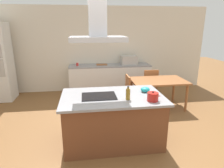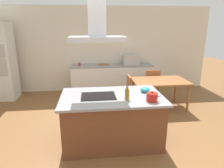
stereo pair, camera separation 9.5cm
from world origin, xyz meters
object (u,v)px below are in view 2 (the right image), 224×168
at_px(countertop_microwave, 131,60).
at_px(wall_oven_stack, 1,62).
at_px(cooktop, 98,96).
at_px(dining_table, 160,83).
at_px(tea_kettle, 152,97).
at_px(coffee_mug_red, 79,64).
at_px(range_hood, 97,25).
at_px(chair_facing_back_wall, 151,82).
at_px(chair_at_left_end, 125,90).
at_px(cutting_board, 104,64).
at_px(olive_oil_bottle, 127,94).
at_px(mixing_bowl, 145,90).

relative_size(countertop_microwave, wall_oven_stack, 0.23).
xyz_separation_m(cooktop, dining_table, (1.65, 1.44, -0.24)).
bearing_deg(countertop_microwave, tea_kettle, -95.72).
height_order(coffee_mug_red, range_hood, range_hood).
distance_m(cooktop, chair_facing_back_wall, 2.71).
height_order(chair_at_left_end, range_hood, range_hood).
bearing_deg(cutting_board, coffee_mug_red, -175.88).
distance_m(cutting_board, dining_table, 2.01).
distance_m(cooktop, dining_table, 2.21).
height_order(olive_oil_bottle, dining_table, olive_oil_bottle).
xyz_separation_m(olive_oil_bottle, range_hood, (-0.47, 0.22, 1.10)).
distance_m(tea_kettle, chair_at_left_end, 1.84).
height_order(coffee_mug_red, cutting_board, coffee_mug_red).
xyz_separation_m(mixing_bowl, wall_oven_stack, (-3.54, 2.51, 0.15)).
bearing_deg(tea_kettle, wall_oven_stack, 139.78).
xyz_separation_m(countertop_microwave, wall_oven_stack, (-3.85, -0.23, 0.06)).
bearing_deg(chair_facing_back_wall, dining_table, -90.00).
xyz_separation_m(wall_oven_stack, dining_table, (4.31, -1.20, -0.43)).
height_order(cooktop, cutting_board, cutting_board).
distance_m(cooktop, mixing_bowl, 0.89).
bearing_deg(cooktop, dining_table, 41.14).
bearing_deg(mixing_bowl, chair_at_left_end, 96.31).
bearing_deg(olive_oil_bottle, coffee_mug_red, 106.52).
bearing_deg(chair_facing_back_wall, wall_oven_stack, 172.88).
distance_m(cooktop, countertop_microwave, 3.12).
bearing_deg(olive_oil_bottle, tea_kettle, -15.85).
bearing_deg(dining_table, chair_facing_back_wall, 90.00).
distance_m(tea_kettle, coffee_mug_red, 3.47).
height_order(cooktop, mixing_bowl, mixing_bowl).
distance_m(coffee_mug_red, cutting_board, 0.77).
xyz_separation_m(tea_kettle, mixing_bowl, (0.01, 0.47, -0.02)).
distance_m(countertop_microwave, dining_table, 1.56).
relative_size(cooktop, olive_oil_bottle, 2.58).
distance_m(wall_oven_stack, chair_facing_back_wall, 4.38).
bearing_deg(countertop_microwave, wall_oven_stack, -176.52).
xyz_separation_m(chair_at_left_end, chair_facing_back_wall, (0.92, 0.67, 0.00)).
bearing_deg(range_hood, chair_facing_back_wall, 51.92).
height_order(olive_oil_bottle, range_hood, range_hood).
bearing_deg(tea_kettle, chair_at_left_end, 94.19).
height_order(tea_kettle, dining_table, tea_kettle).
height_order(olive_oil_bottle, countertop_microwave, countertop_microwave).
bearing_deg(chair_facing_back_wall, tea_kettle, -107.82).
height_order(wall_oven_stack, chair_facing_back_wall, wall_oven_stack).
distance_m(coffee_mug_red, dining_table, 2.56).
relative_size(tea_kettle, countertop_microwave, 0.47).
distance_m(olive_oil_bottle, mixing_bowl, 0.54).
height_order(cooktop, tea_kettle, tea_kettle).
distance_m(olive_oil_bottle, chair_at_left_end, 1.76).
height_order(cooktop, countertop_microwave, countertop_microwave).
height_order(coffee_mug_red, chair_facing_back_wall, coffee_mug_red).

